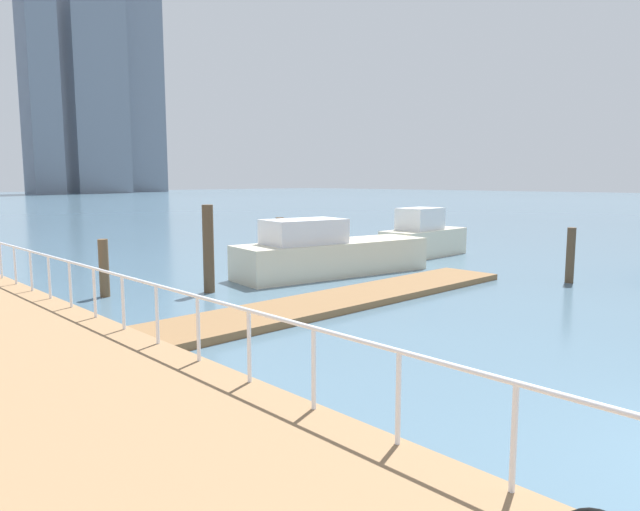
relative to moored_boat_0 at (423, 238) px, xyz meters
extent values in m
plane|color=slate|center=(-12.32, 5.55, -0.81)|extent=(300.00, 300.00, 0.00)
cube|color=olive|center=(-9.42, -4.24, -0.72)|extent=(12.81, 2.00, 0.18)
cylinder|color=white|center=(-15.47, -12.36, 0.11)|extent=(0.06, 0.06, 1.05)
cylinder|color=white|center=(-15.47, -11.02, 0.11)|extent=(0.06, 0.06, 1.05)
cylinder|color=white|center=(-15.47, -9.67, 0.11)|extent=(0.06, 0.06, 1.05)
cylinder|color=white|center=(-15.47, -8.32, 0.11)|extent=(0.06, 0.06, 1.05)
cylinder|color=white|center=(-15.47, -6.97, 0.11)|extent=(0.06, 0.06, 1.05)
cylinder|color=white|center=(-15.47, -5.62, 0.11)|extent=(0.06, 0.06, 1.05)
cylinder|color=white|center=(-15.47, -4.27, 0.11)|extent=(0.06, 0.06, 1.05)
cylinder|color=white|center=(-15.47, -2.92, 0.11)|extent=(0.06, 0.06, 1.05)
cylinder|color=white|center=(-15.47, -1.57, 0.11)|extent=(0.06, 0.06, 1.05)
cylinder|color=white|center=(-15.47, -0.22, 0.11)|extent=(0.06, 0.06, 1.05)
cylinder|color=white|center=(-15.47, 1.13, 0.11)|extent=(0.06, 0.06, 1.05)
cylinder|color=white|center=(-15.47, 2.48, 0.11)|extent=(0.06, 0.06, 1.05)
cylinder|color=white|center=(-15.47, 3.83, 0.11)|extent=(0.06, 0.06, 1.05)
cylinder|color=white|center=(-15.47, -5.62, 0.64)|extent=(0.06, 26.99, 0.06)
cylinder|color=brown|center=(-7.19, 0.98, 0.17)|extent=(0.29, 0.29, 1.96)
cylinder|color=brown|center=(-1.90, -7.14, 0.08)|extent=(0.26, 0.26, 1.78)
cylinder|color=brown|center=(-13.61, 0.99, 0.01)|extent=(0.27, 0.27, 1.63)
cylinder|color=brown|center=(-11.13, -0.51, 0.47)|extent=(0.32, 0.32, 2.57)
cube|color=beige|center=(0.07, 0.00, -0.23)|extent=(4.38, 1.80, 1.16)
cube|color=white|center=(-0.26, -0.01, 0.82)|extent=(1.94, 1.38, 0.94)
cube|color=beige|center=(-6.20, -0.73, -0.23)|extent=(7.34, 3.02, 1.16)
cube|color=white|center=(-7.40, -0.54, 0.76)|extent=(2.87, 1.95, 0.82)
cube|color=slate|center=(25.60, 124.30, 21.66)|extent=(6.88, 9.19, 44.95)
cube|color=slate|center=(38.98, 126.80, 43.20)|extent=(13.96, 10.07, 88.02)
cube|color=slate|center=(53.94, 134.99, 33.87)|extent=(12.97, 9.30, 69.36)
camera|label=1|loc=(-20.23, -14.76, 2.47)|focal=32.28mm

